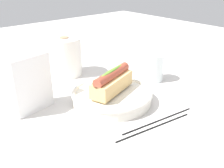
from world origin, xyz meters
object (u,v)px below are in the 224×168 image
object	(u,v)px
serving_bowl	(112,96)
water_glass	(153,69)
napkin_box	(29,83)
chopstick_far	(154,127)
hotdog_front	(112,81)
chopstick_near	(159,120)
paper_towel_roll	(65,57)

from	to	relation	value
serving_bowl	water_glass	distance (m)	0.21
water_glass	napkin_box	world-z (taller)	napkin_box
chopstick_far	serving_bowl	bearing A→B (deg)	94.99
hotdog_front	chopstick_near	distance (m)	0.16
chopstick_near	paper_towel_roll	bearing A→B (deg)	98.56
paper_towel_roll	napkin_box	size ratio (longest dim) A/B	0.89
hotdog_front	chopstick_near	bearing A→B (deg)	-82.51
serving_bowl	paper_towel_roll	bearing A→B (deg)	86.59
water_glass	paper_towel_roll	distance (m)	0.30
water_glass	napkin_box	distance (m)	0.40
chopstick_near	water_glass	bearing A→B (deg)	52.45
serving_bowl	hotdog_front	distance (m)	0.04
hotdog_front	napkin_box	world-z (taller)	napkin_box
chopstick_near	chopstick_far	bearing A→B (deg)	-150.24
hotdog_front	paper_towel_roll	bearing A→B (deg)	86.59
hotdog_front	chopstick_near	xyz separation A→B (m)	(0.02, -0.15, -0.06)
hotdog_front	chopstick_far	size ratio (longest dim) A/B	0.72
hotdog_front	water_glass	bearing A→B (deg)	8.04
chopstick_far	hotdog_front	bearing A→B (deg)	94.99
napkin_box	chopstick_near	world-z (taller)	napkin_box
napkin_box	chopstick_far	distance (m)	0.33
hotdog_front	napkin_box	distance (m)	0.22
hotdog_front	water_glass	distance (m)	0.21
water_glass	chopstick_near	xyz separation A→B (m)	(-0.18, -0.18, -0.04)
napkin_box	chopstick_near	xyz separation A→B (m)	(0.21, -0.26, -0.07)
hotdog_front	chopstick_far	xyz separation A→B (m)	(-0.01, -0.16, -0.06)
serving_bowl	paper_towel_roll	distance (m)	0.27
serving_bowl	water_glass	xyz separation A→B (m)	(0.20, 0.03, 0.02)
hotdog_front	paper_towel_roll	world-z (taller)	paper_towel_roll
chopstick_near	chopstick_far	distance (m)	0.03
water_glass	chopstick_far	distance (m)	0.29
serving_bowl	chopstick_far	size ratio (longest dim) A/B	1.02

